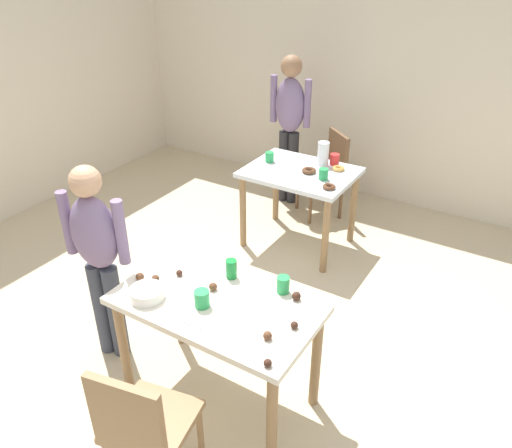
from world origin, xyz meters
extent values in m
plane|color=beige|center=(0.00, 0.00, 0.00)|extent=(6.40, 6.40, 0.00)
cube|color=beige|center=(0.00, 3.20, 1.30)|extent=(6.40, 0.10, 2.60)
cube|color=silver|center=(0.09, -0.12, 0.73)|extent=(1.17, 0.64, 0.04)
cylinder|color=olive|center=(-0.43, -0.38, 0.35)|extent=(0.06, 0.06, 0.71)
cylinder|color=olive|center=(0.62, -0.38, 0.35)|extent=(0.06, 0.06, 0.71)
cylinder|color=olive|center=(-0.43, 0.14, 0.35)|extent=(0.06, 0.06, 0.71)
cylinder|color=olive|center=(0.62, 0.14, 0.35)|extent=(0.06, 0.06, 0.71)
cube|color=silver|center=(-0.35, 1.79, 0.73)|extent=(0.95, 0.73, 0.04)
cylinder|color=olive|center=(-0.77, 1.48, 0.35)|extent=(0.06, 0.06, 0.71)
cylinder|color=olive|center=(0.06, 1.48, 0.35)|extent=(0.06, 0.06, 0.71)
cylinder|color=olive|center=(-0.77, 2.09, 0.35)|extent=(0.06, 0.06, 0.71)
cylinder|color=olive|center=(0.06, 2.09, 0.35)|extent=(0.06, 0.06, 0.71)
cube|color=olive|center=(0.13, -0.74, 0.43)|extent=(0.47, 0.47, 0.04)
cube|color=olive|center=(0.17, -0.92, 0.66)|extent=(0.38, 0.11, 0.42)
cylinder|color=olive|center=(-0.07, -0.61, 0.21)|extent=(0.04, 0.04, 0.41)
cylinder|color=olive|center=(0.27, -0.54, 0.21)|extent=(0.04, 0.04, 0.41)
cube|color=brown|center=(-0.44, 2.43, 0.43)|extent=(0.56, 0.56, 0.04)
cube|color=brown|center=(-0.33, 2.57, 0.66)|extent=(0.32, 0.27, 0.42)
cylinder|color=brown|center=(-0.42, 2.19, 0.21)|extent=(0.04, 0.04, 0.41)
cylinder|color=brown|center=(-0.68, 2.41, 0.21)|extent=(0.04, 0.04, 0.41)
cylinder|color=brown|center=(-0.21, 2.45, 0.21)|extent=(0.04, 0.04, 0.41)
cylinder|color=brown|center=(-0.47, 2.67, 0.21)|extent=(0.04, 0.04, 0.41)
cylinder|color=#383D4C|center=(-0.82, -0.19, 0.36)|extent=(0.11, 0.11, 0.71)
cylinder|color=#383D4C|center=(-0.72, -0.17, 0.36)|extent=(0.11, 0.11, 0.71)
ellipsoid|color=slate|center=(-0.77, -0.18, 0.96)|extent=(0.36, 0.27, 0.50)
sphere|color=tan|center=(-0.77, -0.18, 1.31)|extent=(0.19, 0.19, 0.19)
cylinder|color=slate|center=(-0.96, -0.22, 1.00)|extent=(0.08, 0.08, 0.43)
cylinder|color=slate|center=(-0.59, -0.13, 1.00)|extent=(0.08, 0.08, 0.43)
cylinder|color=#28282D|center=(-0.82, 2.53, 0.40)|extent=(0.11, 0.11, 0.79)
cylinder|color=#28282D|center=(-0.93, 2.53, 0.40)|extent=(0.11, 0.11, 0.79)
ellipsoid|color=slate|center=(-0.87, 2.53, 1.07)|extent=(0.33, 0.21, 0.56)
sphere|color=#997051|center=(-0.87, 2.53, 1.46)|extent=(0.21, 0.21, 0.21)
cylinder|color=slate|center=(-0.68, 2.54, 1.12)|extent=(0.07, 0.07, 0.48)
cylinder|color=slate|center=(-1.06, 2.52, 1.12)|extent=(0.07, 0.07, 0.48)
cylinder|color=white|center=(-0.26, -0.30, 0.78)|extent=(0.20, 0.20, 0.07)
cylinder|color=#198438|center=(0.04, 0.12, 0.81)|extent=(0.07, 0.07, 0.12)
cube|color=silver|center=(0.08, -0.35, 0.75)|extent=(0.17, 0.02, 0.01)
cylinder|color=green|center=(0.05, -0.19, 0.80)|extent=(0.09, 0.09, 0.10)
cylinder|color=green|center=(0.37, 0.16, 0.80)|extent=(0.07, 0.07, 0.10)
sphere|color=brown|center=(-0.32, -0.15, 0.77)|extent=(0.05, 0.05, 0.05)
sphere|color=brown|center=(0.50, -0.23, 0.77)|extent=(0.05, 0.05, 0.05)
sphere|color=brown|center=(-0.41, -0.19, 0.78)|extent=(0.05, 0.05, 0.05)
sphere|color=#3D2319|center=(-0.24, -0.03, 0.77)|extent=(0.04, 0.04, 0.04)
sphere|color=brown|center=(0.02, -0.04, 0.77)|extent=(0.05, 0.05, 0.05)
sphere|color=#3D2319|center=(0.47, 0.13, 0.78)|extent=(0.05, 0.05, 0.05)
sphere|color=#3D2319|center=(0.59, -0.39, 0.77)|extent=(0.04, 0.04, 0.04)
sphere|color=#3D2319|center=(0.57, -0.09, 0.77)|extent=(0.04, 0.04, 0.04)
cylinder|color=white|center=(-0.24, 2.01, 0.86)|extent=(0.10, 0.10, 0.22)
cylinder|color=green|center=(-0.69, 1.82, 0.80)|extent=(0.08, 0.08, 0.09)
cylinder|color=green|center=(-0.10, 1.72, 0.80)|extent=(0.08, 0.08, 0.10)
cylinder|color=red|center=(-0.15, 2.07, 0.80)|extent=(0.08, 0.08, 0.10)
torus|color=brown|center=(0.02, 1.58, 0.77)|extent=(0.11, 0.11, 0.03)
torus|color=gold|center=(-0.07, 1.97, 0.77)|extent=(0.11, 0.11, 0.03)
torus|color=brown|center=(-0.27, 1.78, 0.77)|extent=(0.13, 0.13, 0.04)
camera|label=1|loc=(1.47, -1.92, 2.53)|focal=35.28mm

